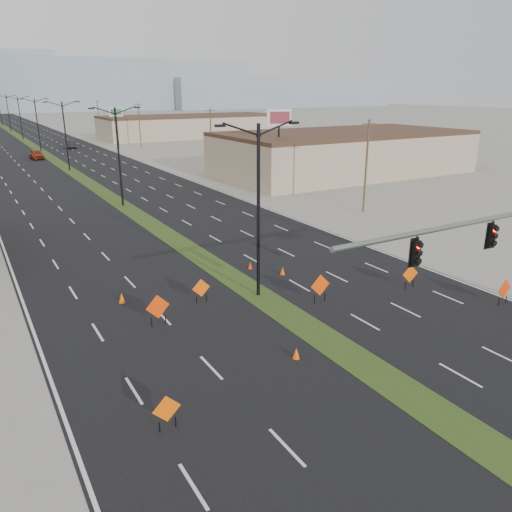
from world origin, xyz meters
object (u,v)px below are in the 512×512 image
streetlight_0 (258,207)px  car_left (36,154)px  streetlight_5 (8,112)px  streetlight_6 (0,109)px  construction_sign_2 (201,289)px  cone_0 (296,353)px  car_mid (71,145)px  streetlight_2 (65,134)px  streetlight_4 (20,117)px  construction_sign_0 (167,410)px  construction_sign_3 (320,286)px  pole_sign_east_far (116,115)px  construction_sign_1 (158,308)px  cone_3 (122,298)px  cone_1 (283,271)px  pole_sign_east_near (279,123)px  cone_2 (250,265)px  construction_sign_5 (410,275)px  streetlight_3 (37,123)px  streetlight_1 (119,154)px  construction_sign_4 (504,290)px

streetlight_0 → car_left: size_ratio=2.11×
streetlight_5 → streetlight_6: 28.00m
construction_sign_2 → cone_0: size_ratio=2.58×
streetlight_6 → car_mid: size_ratio=2.17×
streetlight_2 → streetlight_4: size_ratio=1.00×
construction_sign_0 → construction_sign_3: 13.31m
pole_sign_east_far → streetlight_6: bearing=119.4°
streetlight_2 → construction_sign_1: (-6.54, -56.84, -4.39)m
streetlight_0 → pole_sign_east_far: 83.03m
car_left → cone_3: 69.55m
streetlight_6 → cone_1: size_ratio=18.19×
construction_sign_2 → pole_sign_east_near: size_ratio=0.15×
streetlight_4 → cone_1: streetlight_4 is taller
streetlight_0 → streetlight_4: size_ratio=1.00×
cone_2 → pole_sign_east_near: bearing=53.6°
streetlight_4 → construction_sign_0: 121.43m
streetlight_2 → streetlight_6: size_ratio=1.00×
construction_sign_1 → construction_sign_5: construction_sign_1 is taller
streetlight_3 → cone_2: streetlight_3 is taller
streetlight_1 → construction_sign_2: 27.79m
streetlight_0 → pole_sign_east_far: bearing=79.7°
construction_sign_0 → cone_3: size_ratio=2.26×
pole_sign_east_near → streetlight_0: bearing=-100.8°
construction_sign_3 → pole_sign_east_far: (12.27, 84.37, 5.60)m
construction_sign_0 → construction_sign_1: size_ratio=0.81×
car_left → pole_sign_east_near: size_ratio=0.50×
cone_0 → streetlight_1: bearing=86.3°
cone_1 → construction_sign_5: bearing=-47.4°
construction_sign_3 → construction_sign_2: bearing=151.1°
streetlight_2 → construction_sign_4: (11.36, -64.26, -4.51)m
car_left → construction_sign_2: car_left is taller
streetlight_2 → streetlight_3: 28.00m
streetlight_0 → cone_2: bearing=66.1°
car_mid → streetlight_4: bearing=109.1°
car_left → construction_sign_5: 76.98m
construction_sign_4 → pole_sign_east_near: pole_sign_east_near is taller
streetlight_5 → cone_1: (3.18, -137.80, -5.14)m
construction_sign_4 → streetlight_2: bearing=96.8°
streetlight_5 → construction_sign_0: bearing=-93.5°
construction_sign_5 → pole_sign_east_near: size_ratio=0.16×
cone_0 → construction_sign_2: bearing=97.6°
streetlight_3 → construction_sign_0: (-9.17, -93.00, -4.59)m
cone_2 → construction_sign_2: bearing=-146.5°
car_mid → construction_sign_2: car_mid is taller
streetlight_3 → construction_sign_2: streetlight_3 is taller
cone_1 → streetlight_1: bearing=97.0°
streetlight_2 → construction_sign_2: 55.49m
streetlight_4 → cone_2: size_ratio=18.84×
construction_sign_4 → cone_0: size_ratio=2.78×
streetlight_5 → pole_sign_east_near: 111.89m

